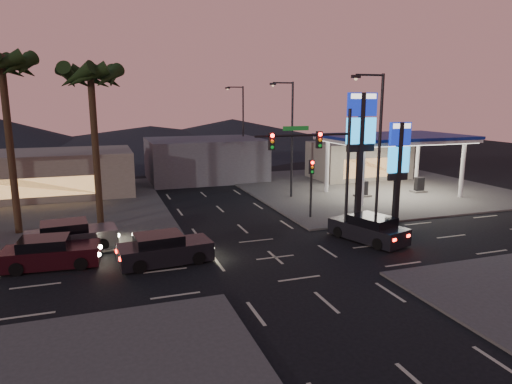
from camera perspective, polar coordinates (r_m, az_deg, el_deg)
name	(u,v)px	position (r m, az deg, el deg)	size (l,w,h in m)	color
ground	(275,257)	(25.35, 2.42, -8.17)	(140.00, 140.00, 0.00)	black
corner_lot_ne	(367,187)	(46.32, 13.68, 0.61)	(24.00, 24.00, 0.12)	#47443F
corner_lot_nw	(3,213)	(39.78, -29.03, -2.28)	(24.00, 24.00, 0.12)	#47443F
gas_station	(394,139)	(42.38, 16.92, 6.32)	(12.20, 8.20, 5.47)	silver
convenience_store	(358,160)	(51.25, 12.67, 3.88)	(10.00, 6.00, 4.00)	#726B5B
pylon_sign_tall	(361,131)	(32.72, 13.00, 7.46)	(2.20, 0.35, 9.00)	black
pylon_sign_short	(399,156)	(33.46, 17.42, 4.32)	(1.60, 0.35, 7.00)	black
traffic_signal_mast	(323,156)	(27.45, 8.32, 4.46)	(6.10, 0.39, 8.00)	black
pedestal_signal	(311,179)	(32.97, 6.93, 1.61)	(0.32, 0.39, 4.30)	black
streetlight_near	(376,148)	(28.09, 14.82, 5.37)	(2.14, 0.25, 10.00)	black
streetlight_mid	(290,133)	(39.51, 4.26, 7.37)	(2.14, 0.25, 10.00)	black
streetlight_far	(241,125)	(52.64, -1.83, 8.41)	(2.14, 0.25, 10.00)	black
palm_a	(91,85)	(31.71, -19.92, 12.44)	(4.41, 4.41, 10.86)	black
palm_b	(2,75)	(32.16, -29.13, 12.65)	(4.41, 4.41, 11.46)	black
building_far_west	(39,174)	(44.98, -25.51, 2.01)	(16.00, 8.00, 4.00)	#726B5B
building_far_mid	(205,159)	(49.79, -6.41, 4.10)	(12.00, 9.00, 4.40)	#4C4C51
hill_right	(233,133)	(85.78, -2.94, 7.42)	(50.00, 50.00, 5.00)	black
hill_center	(151,137)	(82.92, -13.01, 6.66)	(60.00, 60.00, 4.00)	black
car_lane_a_front	(164,249)	(24.75, -11.45, -7.06)	(5.09, 2.46, 1.62)	black
car_lane_a_mid	(50,253)	(26.04, -24.34, -6.98)	(4.94, 2.33, 1.57)	black
car_lane_b_front	(70,236)	(28.51, -22.23, -5.17)	(5.26, 2.53, 1.67)	#5B5C5E
suv_station	(369,229)	(28.81, 13.94, -4.52)	(3.43, 5.20, 1.61)	black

